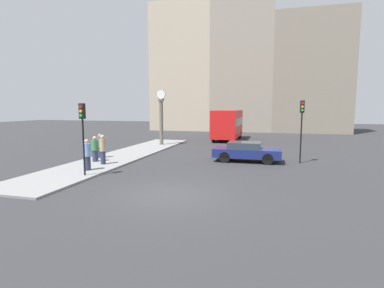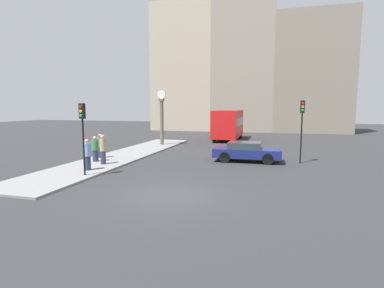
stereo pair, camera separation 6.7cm
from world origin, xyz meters
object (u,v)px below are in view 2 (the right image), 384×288
(bus_distant, at_px, (228,123))
(pedestrian_blue_stripe, at_px, (87,155))
(pedestrian_tan_coat, at_px, (103,149))
(traffic_light_near, at_px, (83,124))
(pedestrian_grey_jacket, at_px, (100,146))
(pedestrian_green_hoodie, at_px, (95,149))
(traffic_light_far, at_px, (302,119))
(street_clock, at_px, (162,118))
(sedan_car, at_px, (247,151))

(bus_distant, distance_m, pedestrian_blue_stripe, 18.92)
(pedestrian_blue_stripe, relative_size, pedestrian_tan_coat, 0.96)
(traffic_light_near, height_order, pedestrian_grey_jacket, traffic_light_near)
(pedestrian_tan_coat, height_order, pedestrian_green_hoodie, pedestrian_tan_coat)
(bus_distant, bearing_deg, pedestrian_green_hoodie, -111.16)
(traffic_light_far, bearing_deg, bus_distant, 117.22)
(street_clock, height_order, pedestrian_green_hoodie, street_clock)
(sedan_car, relative_size, pedestrian_green_hoodie, 2.69)
(pedestrian_tan_coat, xyz_separation_m, pedestrian_grey_jacket, (-1.44, 2.00, -0.09))
(bus_distant, xyz_separation_m, traffic_light_near, (-4.41, -19.33, 0.88))
(traffic_light_far, distance_m, pedestrian_grey_jacket, 13.28)
(traffic_light_far, height_order, pedestrian_grey_jacket, traffic_light_far)
(sedan_car, bearing_deg, pedestrian_blue_stripe, -145.90)
(pedestrian_tan_coat, bearing_deg, traffic_light_near, -76.03)
(sedan_car, bearing_deg, traffic_light_far, 4.70)
(bus_distant, bearing_deg, pedestrian_grey_jacket, -114.48)
(traffic_light_near, bearing_deg, traffic_light_far, 32.31)
(pedestrian_green_hoodie, bearing_deg, sedan_car, 18.14)
(traffic_light_near, bearing_deg, pedestrian_blue_stripe, 117.93)
(sedan_car, relative_size, traffic_light_near, 1.20)
(sedan_car, height_order, pedestrian_tan_coat, pedestrian_tan_coat)
(traffic_light_far, xyz_separation_m, street_clock, (-11.60, 6.05, -0.25))
(street_clock, bearing_deg, pedestrian_grey_jacket, -99.85)
(street_clock, distance_m, pedestrian_tan_coat, 10.13)
(sedan_car, relative_size, pedestrian_grey_jacket, 2.65)
(traffic_light_near, bearing_deg, sedan_car, 41.25)
(pedestrian_blue_stripe, bearing_deg, sedan_car, 34.10)
(traffic_light_far, xyz_separation_m, pedestrian_grey_jacket, (-12.99, -1.96, -1.90))
(sedan_car, relative_size, bus_distant, 0.61)
(traffic_light_far, relative_size, pedestrian_tan_coat, 2.21)
(pedestrian_grey_jacket, xyz_separation_m, pedestrian_green_hoodie, (0.47, -1.33, -0.02))
(bus_distant, distance_m, street_clock, 8.29)
(traffic_light_near, relative_size, pedestrian_grey_jacket, 2.22)
(sedan_car, distance_m, pedestrian_grey_jacket, 9.81)
(pedestrian_tan_coat, bearing_deg, traffic_light_far, 18.94)
(pedestrian_grey_jacket, bearing_deg, traffic_light_near, -66.16)
(pedestrian_green_hoodie, bearing_deg, bus_distant, 68.84)
(traffic_light_near, xyz_separation_m, pedestrian_tan_coat, (-0.72, 2.89, -1.69))
(street_clock, bearing_deg, pedestrian_tan_coat, -89.70)
(pedestrian_grey_jacket, bearing_deg, pedestrian_green_hoodie, -70.36)
(sedan_car, bearing_deg, pedestrian_tan_coat, -155.83)
(street_clock, relative_size, pedestrian_blue_stripe, 2.96)
(pedestrian_blue_stripe, height_order, pedestrian_tan_coat, pedestrian_tan_coat)
(traffic_light_near, relative_size, traffic_light_far, 0.92)
(traffic_light_far, bearing_deg, traffic_light_near, -147.69)
(traffic_light_far, xyz_separation_m, pedestrian_green_hoodie, (-12.52, -3.28, -1.92))
(traffic_light_near, distance_m, street_clock, 12.92)
(traffic_light_near, distance_m, pedestrian_blue_stripe, 2.15)
(pedestrian_green_hoodie, bearing_deg, pedestrian_grey_jacket, 109.64)
(street_clock, height_order, pedestrian_blue_stripe, street_clock)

